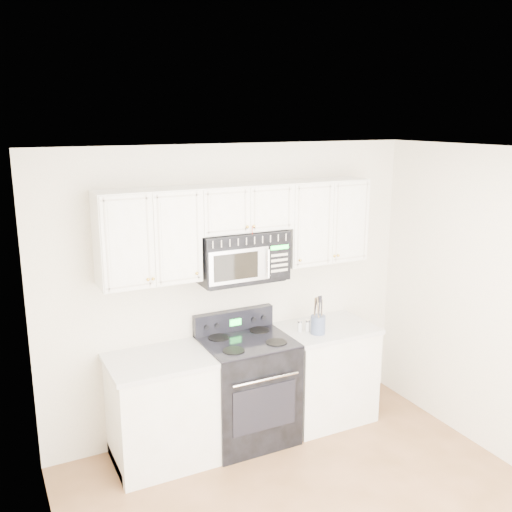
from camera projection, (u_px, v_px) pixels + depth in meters
room at (347, 362)px, 3.62m from camera, size 3.51×3.51×2.61m
base_cabinet_left at (162, 413)px, 4.73m from camera, size 0.86×0.65×0.92m
base_cabinet_right at (325, 375)px, 5.43m from camera, size 0.86×0.65×0.92m
range at (247, 388)px, 5.05m from camera, size 0.76×0.69×1.12m
upper_cabinets at (241, 224)px, 4.85m from camera, size 2.44×0.37×0.75m
microwave at (241, 256)px, 4.88m from camera, size 0.77×0.43×0.42m
utensil_crock at (318, 324)px, 5.11m from camera, size 0.13×0.13×0.35m
shaker_salt at (308, 326)px, 5.17m from camera, size 0.05×0.05×0.11m
shaker_pepper at (300, 326)px, 5.17m from camera, size 0.04×0.04×0.10m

